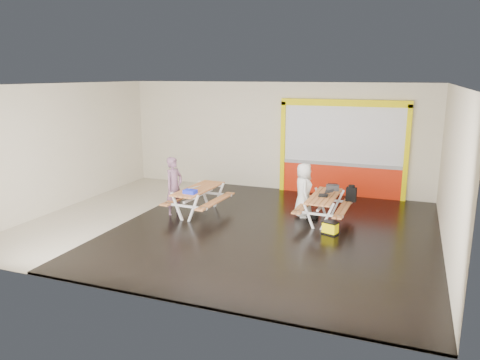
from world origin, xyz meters
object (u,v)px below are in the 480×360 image
at_px(picnic_table_right, 324,202).
at_px(laptop_right, 325,194).
at_px(dark_case, 311,215).
at_px(fluke_bag, 330,228).
at_px(toolbox, 333,188).
at_px(laptop_left, 192,189).
at_px(picnic_table_left, 199,194).
at_px(person_left, 174,187).
at_px(person_right, 304,190).
at_px(blue_pouch, 190,192).
at_px(backpack, 351,193).

distance_m(picnic_table_right, laptop_right, 0.22).
xyz_separation_m(dark_case, fluke_bag, (0.69, -1.10, 0.09)).
bearing_deg(dark_case, toolbox, 43.24).
distance_m(picnic_table_right, laptop_left, 3.44).
height_order(picnic_table_left, laptop_left, laptop_left).
xyz_separation_m(person_left, dark_case, (3.53, 0.97, -0.68)).
relative_size(picnic_table_left, dark_case, 5.94).
height_order(toolbox, fluke_bag, toolbox).
distance_m(person_right, blue_pouch, 2.97).
relative_size(picnic_table_right, toolbox, 5.25).
height_order(person_right, laptop_right, person_right).
relative_size(person_left, dark_case, 4.91).
height_order(person_left, person_right, person_left).
bearing_deg(person_right, person_left, 88.65).
bearing_deg(laptop_right, picnic_table_right, 146.15).
xyz_separation_m(picnic_table_left, person_left, (-0.60, -0.26, 0.21)).
bearing_deg(blue_pouch, person_left, 153.38).
xyz_separation_m(person_right, laptop_right, (0.61, -0.23, 0.02)).
distance_m(laptop_left, laptop_right, 3.45).
xyz_separation_m(laptop_left, backpack, (3.90, 1.60, -0.14)).
distance_m(picnic_table_left, toolbox, 3.58).
bearing_deg(laptop_right, picnic_table_left, -171.00).
bearing_deg(dark_case, blue_pouch, -155.81).
distance_m(picnic_table_left, laptop_right, 3.36).
relative_size(person_left, fluke_bag, 3.94).
relative_size(laptop_left, toolbox, 1.11).
bearing_deg(toolbox, person_right, -149.96).
relative_size(person_right, toolbox, 4.17).
height_order(person_left, dark_case, person_left).
height_order(person_left, blue_pouch, person_left).
bearing_deg(blue_pouch, fluke_bag, 3.06).
bearing_deg(picnic_table_right, laptop_right, -33.85).
bearing_deg(blue_pouch, dark_case, 24.19).
relative_size(blue_pouch, toolbox, 0.93).
relative_size(picnic_table_right, dark_case, 5.56).
bearing_deg(picnic_table_right, backpack, 50.05).
relative_size(laptop_right, toolbox, 1.14).
bearing_deg(dark_case, backpack, 29.63).
xyz_separation_m(laptop_right, backpack, (0.55, 0.73, -0.12)).
distance_m(person_right, dark_case, 0.69).
height_order(laptop_left, backpack, laptop_left).
distance_m(toolbox, fluke_bag, 1.67).
bearing_deg(backpack, dark_case, -150.37).
xyz_separation_m(person_left, blue_pouch, (0.64, -0.32, 0.01)).
bearing_deg(picnic_table_left, fluke_bag, -6.12).
relative_size(picnic_table_left, backpack, 4.43).
relative_size(person_right, fluke_bag, 3.54).
height_order(person_right, laptop_left, person_right).
bearing_deg(picnic_table_left, person_right, 15.54).
bearing_deg(dark_case, person_right, 171.45).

